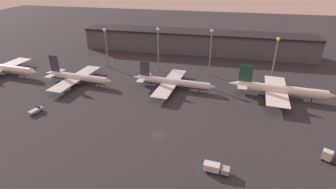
{
  "coord_description": "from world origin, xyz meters",
  "views": [
    {
      "loc": [
        21.23,
        -77.56,
        56.07
      ],
      "look_at": [
        -1.29,
        21.88,
        6.0
      ],
      "focal_mm": 28.0,
      "sensor_mm": 36.0,
      "label": 1
    }
  ],
  "objects_px": {
    "airplane_0": "(2,68)",
    "service_vehicle_3": "(329,156)",
    "airplane_2": "(172,82)",
    "service_vehicle_2": "(36,110)",
    "airplane_3": "(280,90)",
    "airplane_1": "(78,78)",
    "service_vehicle_0": "(215,168)"
  },
  "relations": [
    {
      "from": "airplane_1",
      "to": "service_vehicle_2",
      "type": "distance_m",
      "value": 32.26
    },
    {
      "from": "airplane_0",
      "to": "service_vehicle_0",
      "type": "distance_m",
      "value": 135.07
    },
    {
      "from": "airplane_3",
      "to": "airplane_0",
      "type": "bearing_deg",
      "value": -173.97
    },
    {
      "from": "airplane_1",
      "to": "airplane_3",
      "type": "xyz_separation_m",
      "value": [
        101.16,
        5.64,
        0.56
      ]
    },
    {
      "from": "airplane_2",
      "to": "service_vehicle_3",
      "type": "bearing_deg",
      "value": -31.4
    },
    {
      "from": "service_vehicle_0",
      "to": "service_vehicle_3",
      "type": "relative_size",
      "value": 1.56
    },
    {
      "from": "service_vehicle_0",
      "to": "service_vehicle_2",
      "type": "height_order",
      "value": "service_vehicle_0"
    },
    {
      "from": "airplane_0",
      "to": "service_vehicle_0",
      "type": "relative_size",
      "value": 6.11
    },
    {
      "from": "airplane_3",
      "to": "service_vehicle_3",
      "type": "relative_size",
      "value": 9.45
    },
    {
      "from": "airplane_0",
      "to": "service_vehicle_3",
      "type": "xyz_separation_m",
      "value": [
        158.79,
        -40.86,
        -1.77
      ]
    },
    {
      "from": "airplane_0",
      "to": "service_vehicle_2",
      "type": "height_order",
      "value": "airplane_0"
    },
    {
      "from": "service_vehicle_0",
      "to": "airplane_3",
      "type": "bearing_deg",
      "value": 71.18
    },
    {
      "from": "service_vehicle_2",
      "to": "service_vehicle_0",
      "type": "bearing_deg",
      "value": -89.85
    },
    {
      "from": "service_vehicle_2",
      "to": "airplane_0",
      "type": "bearing_deg",
      "value": 68.56
    },
    {
      "from": "airplane_2",
      "to": "service_vehicle_2",
      "type": "xyz_separation_m",
      "value": [
        -51.32,
        -37.22,
        -2.04
      ]
    },
    {
      "from": "airplane_2",
      "to": "service_vehicle_3",
      "type": "distance_m",
      "value": 74.29
    },
    {
      "from": "service_vehicle_0",
      "to": "airplane_1",
      "type": "bearing_deg",
      "value": 151.16
    },
    {
      "from": "airplane_0",
      "to": "airplane_1",
      "type": "relative_size",
      "value": 1.2
    },
    {
      "from": "airplane_2",
      "to": "service_vehicle_0",
      "type": "bearing_deg",
      "value": -61.41
    },
    {
      "from": "airplane_1",
      "to": "service_vehicle_3",
      "type": "bearing_deg",
      "value": -14.68
    },
    {
      "from": "airplane_1",
      "to": "service_vehicle_0",
      "type": "xyz_separation_m",
      "value": [
        75.09,
        -51.61,
        -1.69
      ]
    },
    {
      "from": "airplane_0",
      "to": "airplane_1",
      "type": "height_order",
      "value": "airplane_1"
    },
    {
      "from": "airplane_2",
      "to": "service_vehicle_2",
      "type": "distance_m",
      "value": 63.43
    },
    {
      "from": "airplane_0",
      "to": "service_vehicle_3",
      "type": "height_order",
      "value": "airplane_0"
    },
    {
      "from": "service_vehicle_0",
      "to": "service_vehicle_3",
      "type": "height_order",
      "value": "service_vehicle_3"
    },
    {
      "from": "airplane_3",
      "to": "service_vehicle_3",
      "type": "distance_m",
      "value": 45.25
    },
    {
      "from": "airplane_3",
      "to": "service_vehicle_0",
      "type": "relative_size",
      "value": 6.05
    },
    {
      "from": "service_vehicle_3",
      "to": "airplane_1",
      "type": "bearing_deg",
      "value": -170.68
    },
    {
      "from": "service_vehicle_0",
      "to": "airplane_2",
      "type": "bearing_deg",
      "value": 119.55
    },
    {
      "from": "airplane_0",
      "to": "service_vehicle_2",
      "type": "bearing_deg",
      "value": -31.17
    },
    {
      "from": "service_vehicle_3",
      "to": "service_vehicle_0",
      "type": "bearing_deg",
      "value": -131.0
    },
    {
      "from": "airplane_3",
      "to": "service_vehicle_3",
      "type": "xyz_separation_m",
      "value": [
        8.84,
        -44.34,
        -1.9
      ]
    }
  ]
}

